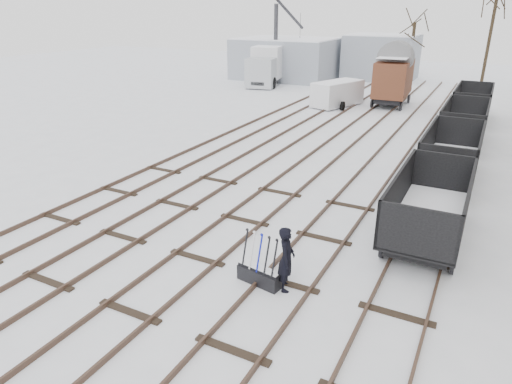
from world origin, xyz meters
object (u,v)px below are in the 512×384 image
box_van_wagon (394,77)px  panel_van (337,93)px  freight_wagon_a (428,217)px  lorry (268,64)px  ground_frame (260,274)px  worker (286,259)px  crane (276,60)px

box_van_wagon → panel_van: box_van_wagon is taller
freight_wagon_a → box_van_wagon: bearing=105.0°
freight_wagon_a → panel_van: 21.76m
box_van_wagon → lorry: box_van_wagon is taller
freight_wagon_a → lorry: (-18.99, 27.01, 1.01)m
lorry → freight_wagon_a: bearing=-66.1°
ground_frame → lorry: size_ratio=0.18×
worker → panel_van: 25.13m
panel_van → crane: size_ratio=0.56×
ground_frame → worker: size_ratio=0.80×
worker → panel_van: size_ratio=0.40×
ground_frame → box_van_wagon: size_ratio=0.30×
ground_frame → crane: crane is taller
crane → box_van_wagon: bearing=-8.6°
freight_wagon_a → panel_van: bearing=115.8°
panel_van → crane: crane is taller
box_van_wagon → crane: (-13.00, 6.69, 0.03)m
box_van_wagon → lorry: (-13.15, 5.22, -0.31)m
box_van_wagon → lorry: size_ratio=0.61×
lorry → panel_van: bearing=-49.1°
panel_van → box_van_wagon: bearing=51.1°
worker → freight_wagon_a: size_ratio=0.34×
worker → crane: (-15.90, 33.16, 1.27)m
ground_frame → panel_van: 25.06m
lorry → crane: (0.15, 1.47, 0.33)m
lorry → panel_van: (9.51, -7.42, -0.88)m
ground_frame → crane: (-15.15, 33.26, 1.92)m
crane → panel_van: bearing=-24.9°
worker → panel_van: bearing=-3.2°
box_van_wagon → panel_van: bearing=-152.0°
ground_frame → box_van_wagon: 26.72m
worker → box_van_wagon: bearing=-12.0°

